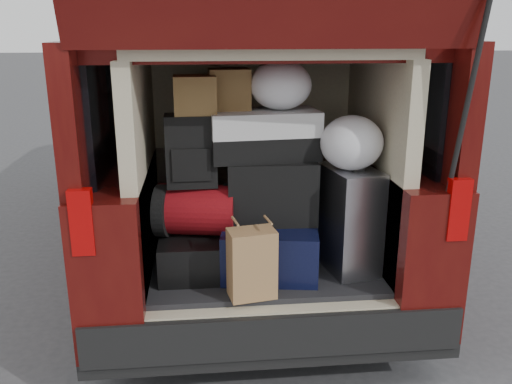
# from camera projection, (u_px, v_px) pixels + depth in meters

# --- Properties ---
(ground) EXTENTS (80.00, 80.00, 0.00)m
(ground) POSITION_uv_depth(u_px,v_px,m) (266.00, 365.00, 3.07)
(ground) COLOR #363638
(ground) RESTS_ON ground
(minivan) EXTENTS (1.90, 5.35, 2.77)m
(minivan) POSITION_uv_depth(u_px,v_px,m) (241.00, 142.00, 4.57)
(minivan) COLOR black
(minivan) RESTS_ON ground
(load_floor) EXTENTS (1.24, 1.05, 0.55)m
(load_floor) POSITION_uv_depth(u_px,v_px,m) (261.00, 299.00, 3.25)
(load_floor) COLOR black
(load_floor) RESTS_ON ground
(black_hardshell) EXTENTS (0.38, 0.52, 0.21)m
(black_hardshell) POSITION_uv_depth(u_px,v_px,m) (195.00, 250.00, 3.00)
(black_hardshell) COLOR black
(black_hardshell) RESTS_ON load_floor
(navy_hardshell) EXTENTS (0.59, 0.68, 0.27)m
(navy_hardshell) POSITION_uv_depth(u_px,v_px,m) (271.00, 242.00, 3.03)
(navy_hardshell) COLOR black
(navy_hardshell) RESTS_ON load_floor
(silver_roller) EXTENTS (0.31, 0.42, 0.57)m
(silver_roller) POSITION_uv_depth(u_px,v_px,m) (349.00, 219.00, 2.95)
(silver_roller) COLOR white
(silver_roller) RESTS_ON load_floor
(kraft_bag) EXTENTS (0.25, 0.18, 0.35)m
(kraft_bag) POSITION_uv_depth(u_px,v_px,m) (252.00, 264.00, 2.66)
(kraft_bag) COLOR #A6734B
(kraft_bag) RESTS_ON load_floor
(red_duffel) EXTENTS (0.47, 0.35, 0.27)m
(red_duffel) POSITION_uv_depth(u_px,v_px,m) (197.00, 209.00, 2.92)
(red_duffel) COLOR maroon
(red_duffel) RESTS_ON black_hardshell
(black_soft_case) EXTENTS (0.48, 0.30, 0.34)m
(black_soft_case) POSITION_uv_depth(u_px,v_px,m) (272.00, 190.00, 2.94)
(black_soft_case) COLOR black
(black_soft_case) RESTS_ON navy_hardshell
(backpack) EXTENTS (0.27, 0.17, 0.38)m
(backpack) POSITION_uv_depth(u_px,v_px,m) (191.00, 151.00, 2.82)
(backpack) COLOR black
(backpack) RESTS_ON red_duffel
(twotone_duffel) EXTENTS (0.60, 0.35, 0.26)m
(twotone_duffel) POSITION_uv_depth(u_px,v_px,m) (263.00, 135.00, 2.89)
(twotone_duffel) COLOR silver
(twotone_duffel) RESTS_ON black_soft_case
(grocery_sack_lower) EXTENTS (0.22, 0.18, 0.19)m
(grocery_sack_lower) POSITION_uv_depth(u_px,v_px,m) (195.00, 95.00, 2.76)
(grocery_sack_lower) COLOR brown
(grocery_sack_lower) RESTS_ON backpack
(grocery_sack_upper) EXTENTS (0.22, 0.19, 0.21)m
(grocery_sack_upper) POSITION_uv_depth(u_px,v_px,m) (229.00, 89.00, 2.86)
(grocery_sack_upper) COLOR brown
(grocery_sack_upper) RESTS_ON twotone_duffel
(plastic_bag_center) EXTENTS (0.36, 0.34, 0.26)m
(plastic_bag_center) POSITION_uv_depth(u_px,v_px,m) (281.00, 85.00, 2.83)
(plastic_bag_center) COLOR white
(plastic_bag_center) RESTS_ON twotone_duffel
(plastic_bag_right) EXTENTS (0.37, 0.35, 0.28)m
(plastic_bag_right) POSITION_uv_depth(u_px,v_px,m) (352.00, 143.00, 2.80)
(plastic_bag_right) COLOR white
(plastic_bag_right) RESTS_ON silver_roller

